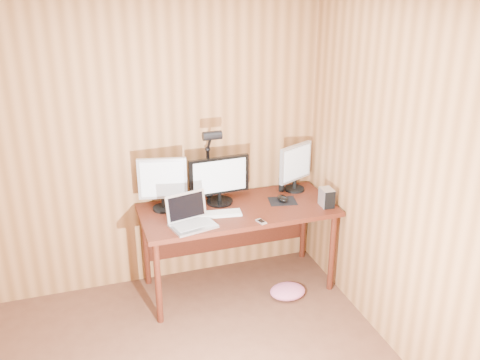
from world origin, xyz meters
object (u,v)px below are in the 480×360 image
phone (261,222)px  speaker (282,184)px  mouse (283,199)px  keyboard (216,214)px  monitor_right (295,166)px  laptop (190,218)px  monitor_center (219,180)px  hard_drive (327,198)px  monitor_left (163,182)px  desk_lamp (210,154)px  desk (235,218)px

phone → speaker: bearing=38.6°
mouse → keyboard: bearing=-175.4°
monitor_right → laptop: monitor_right is taller
monitor_center → hard_drive: 0.90m
monitor_left → mouse: 1.02m
monitor_center → desk_lamp: bearing=124.4°
speaker → monitor_center: bearing=-173.6°
laptop → hard_drive: laptop is taller
hard_drive → phone: bearing=-166.5°
laptop → hard_drive: bearing=-13.9°
monitor_center → keyboard: size_ratio=1.23×
desk_lamp → speaker: bearing=9.0°
desk → phone: 0.41m
laptop → hard_drive: (1.15, -0.02, 0.02)m
monitor_right → mouse: size_ratio=3.50×
laptop → speaker: 1.00m
laptop → hard_drive: size_ratio=2.50×
monitor_center → mouse: monitor_center is taller
monitor_center → keyboard: 0.31m
monitor_left → hard_drive: bearing=-3.6°
mouse → speaker: 0.22m
phone → keyboard: bearing=126.9°
desk → mouse: (0.40, -0.06, 0.15)m
keyboard → laptop: bearing=-149.6°
keyboard → hard_drive: (0.92, -0.12, 0.07)m
hard_drive → desk_lamp: size_ratio=0.23×
hard_drive → speaker: (-0.23, 0.41, -0.01)m
laptop → hard_drive: 1.15m
speaker → desk_lamp: size_ratio=0.19×
desk → monitor_left: (-0.58, 0.10, 0.36)m
desk → hard_drive: size_ratio=10.52×
monitor_center → laptop: (-0.33, -0.32, -0.15)m
monitor_center → desk_lamp: desk_lamp is taller
mouse → phone: mouse is taller
monitor_right → hard_drive: 0.44m
phone → desk_lamp: bearing=101.1°
desk_lamp → mouse: bearing=-11.1°
mouse → monitor_center: bearing=161.6°
phone → hard_drive: bearing=-4.6°
monitor_center → phone: 0.54m
phone → desk_lamp: desk_lamp is taller
mouse → hard_drive: bearing=-35.8°
monitor_right → desk_lamp: (-0.76, 0.02, 0.19)m
desk → monitor_left: bearing=170.6°
phone → speaker: 0.65m
monitor_right → keyboard: bearing=173.4°
speaker → desk_lamp: (-0.64, 0.00, 0.35)m
monitor_center → mouse: 0.57m
laptop → monitor_center: bearing=31.4°
monitor_center → keyboard: monitor_center is taller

